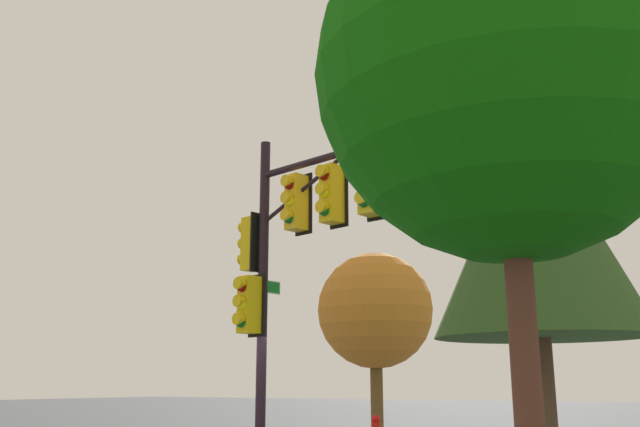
% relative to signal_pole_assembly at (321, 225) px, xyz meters
% --- Properties ---
extents(signal_pole_assembly, '(5.66, 1.76, 6.51)m').
position_rel_signal_pole_assembly_xyz_m(signal_pole_assembly, '(0.00, 0.00, 0.00)').
color(signal_pole_assembly, black).
rests_on(signal_pole_assembly, ground_plane).
extents(tree_near, '(3.80, 3.80, 6.51)m').
position_rel_signal_pole_assembly_xyz_m(tree_near, '(4.73, -4.42, 0.11)').
color(tree_near, brown).
rests_on(tree_near, ground_plane).
extents(tree_mid, '(4.48, 4.48, 7.52)m').
position_rel_signal_pole_assembly_xyz_m(tree_mid, '(2.95, 4.05, 0.53)').
color(tree_mid, brown).
rests_on(tree_mid, ground_plane).
extents(tree_far, '(3.64, 3.64, 5.70)m').
position_rel_signal_pole_assembly_xyz_m(tree_far, '(-3.35, 9.03, -0.62)').
color(tree_far, brown).
rests_on(tree_far, ground_plane).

